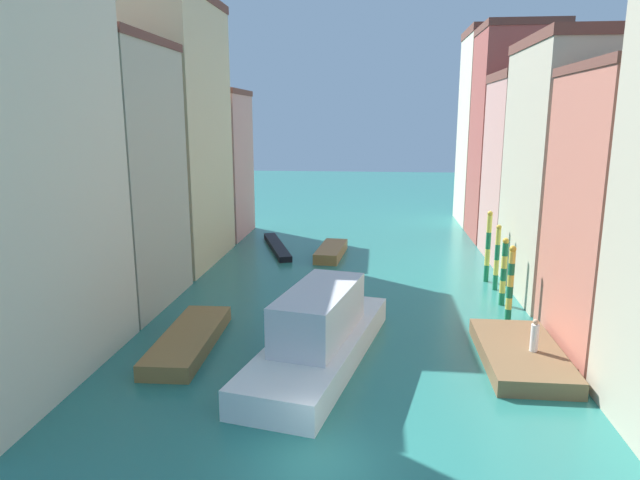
{
  "coord_description": "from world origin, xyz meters",
  "views": [
    {
      "loc": [
        1.73,
        -16.08,
        11.01
      ],
      "look_at": [
        -2.66,
        27.22,
        1.5
      ],
      "focal_mm": 31.5,
      "sensor_mm": 36.0,
      "label": 1
    }
  ],
  "objects_px": {
    "mooring_pole_1": "(504,271)",
    "person_on_dock": "(535,336)",
    "waterfront_dock": "(521,355)",
    "mooring_pole_0": "(510,282)",
    "motorboat_0": "(189,340)",
    "motorboat_1": "(331,251)",
    "vaporetto_white": "(319,334)",
    "mooring_pole_2": "(497,257)",
    "gondola_black": "(277,247)",
    "mooring_pole_3": "(488,246)"
  },
  "relations": [
    {
      "from": "waterfront_dock",
      "to": "mooring_pole_3",
      "type": "distance_m",
      "value": 13.39
    },
    {
      "from": "mooring_pole_2",
      "to": "gondola_black",
      "type": "bearing_deg",
      "value": 148.45
    },
    {
      "from": "gondola_black",
      "to": "mooring_pole_0",
      "type": "bearing_deg",
      "value": -44.81
    },
    {
      "from": "mooring_pole_3",
      "to": "motorboat_1",
      "type": "bearing_deg",
      "value": 151.37
    },
    {
      "from": "waterfront_dock",
      "to": "vaporetto_white",
      "type": "bearing_deg",
      "value": -175.39
    },
    {
      "from": "mooring_pole_0",
      "to": "vaporetto_white",
      "type": "relative_size",
      "value": 0.33
    },
    {
      "from": "person_on_dock",
      "to": "gondola_black",
      "type": "bearing_deg",
      "value": 125.71
    },
    {
      "from": "person_on_dock",
      "to": "motorboat_0",
      "type": "relative_size",
      "value": 0.19
    },
    {
      "from": "vaporetto_white",
      "to": "motorboat_0",
      "type": "distance_m",
      "value": 6.65
    },
    {
      "from": "waterfront_dock",
      "to": "motorboat_0",
      "type": "distance_m",
      "value": 15.74
    },
    {
      "from": "vaporetto_white",
      "to": "mooring_pole_0",
      "type": "bearing_deg",
      "value": 32.59
    },
    {
      "from": "person_on_dock",
      "to": "vaporetto_white",
      "type": "xyz_separation_m",
      "value": [
        -9.65,
        -0.35,
        -0.15
      ]
    },
    {
      "from": "mooring_pole_0",
      "to": "motorboat_0",
      "type": "distance_m",
      "value": 17.36
    },
    {
      "from": "mooring_pole_1",
      "to": "vaporetto_white",
      "type": "distance_m",
      "value": 13.54
    },
    {
      "from": "waterfront_dock",
      "to": "vaporetto_white",
      "type": "height_order",
      "value": "vaporetto_white"
    },
    {
      "from": "mooring_pole_3",
      "to": "gondola_black",
      "type": "height_order",
      "value": "mooring_pole_3"
    },
    {
      "from": "mooring_pole_1",
      "to": "person_on_dock",
      "type": "bearing_deg",
      "value": -92.93
    },
    {
      "from": "mooring_pole_0",
      "to": "vaporetto_white",
      "type": "bearing_deg",
      "value": -147.41
    },
    {
      "from": "mooring_pole_2",
      "to": "gondola_black",
      "type": "height_order",
      "value": "mooring_pole_2"
    },
    {
      "from": "mooring_pole_2",
      "to": "motorboat_0",
      "type": "relative_size",
      "value": 0.55
    },
    {
      "from": "mooring_pole_0",
      "to": "motorboat_1",
      "type": "height_order",
      "value": "mooring_pole_0"
    },
    {
      "from": "gondola_black",
      "to": "motorboat_1",
      "type": "distance_m",
      "value": 5.21
    },
    {
      "from": "vaporetto_white",
      "to": "mooring_pole_2",
      "type": "bearing_deg",
      "value": 49.42
    },
    {
      "from": "mooring_pole_1",
      "to": "mooring_pole_3",
      "type": "height_order",
      "value": "mooring_pole_3"
    },
    {
      "from": "mooring_pole_1",
      "to": "motorboat_1",
      "type": "xyz_separation_m",
      "value": [
        -11.18,
        11.04,
        -1.71
      ]
    },
    {
      "from": "mooring_pole_0",
      "to": "motorboat_0",
      "type": "xyz_separation_m",
      "value": [
        -16.4,
        -5.39,
        -1.81
      ]
    },
    {
      "from": "motorboat_0",
      "to": "motorboat_1",
      "type": "height_order",
      "value": "motorboat_1"
    },
    {
      "from": "waterfront_dock",
      "to": "vaporetto_white",
      "type": "xyz_separation_m",
      "value": [
        -9.22,
        -0.74,
        0.93
      ]
    },
    {
      "from": "mooring_pole_1",
      "to": "motorboat_0",
      "type": "bearing_deg",
      "value": -154.12
    },
    {
      "from": "mooring_pole_1",
      "to": "vaporetto_white",
      "type": "height_order",
      "value": "mooring_pole_1"
    },
    {
      "from": "person_on_dock",
      "to": "gondola_black",
      "type": "distance_m",
      "value": 26.69
    },
    {
      "from": "mooring_pole_0",
      "to": "mooring_pole_2",
      "type": "relative_size",
      "value": 0.98
    },
    {
      "from": "motorboat_0",
      "to": "motorboat_1",
      "type": "relative_size",
      "value": 1.26
    },
    {
      "from": "mooring_pole_2",
      "to": "waterfront_dock",
      "type": "bearing_deg",
      "value": -95.52
    },
    {
      "from": "gondola_black",
      "to": "motorboat_0",
      "type": "distance_m",
      "value": 21.08
    },
    {
      "from": "motorboat_1",
      "to": "mooring_pole_2",
      "type": "bearing_deg",
      "value": -35.05
    },
    {
      "from": "gondola_black",
      "to": "motorboat_0",
      "type": "height_order",
      "value": "motorboat_0"
    },
    {
      "from": "mooring_pole_3",
      "to": "motorboat_1",
      "type": "relative_size",
      "value": 0.78
    },
    {
      "from": "mooring_pole_2",
      "to": "motorboat_0",
      "type": "bearing_deg",
      "value": -146.58
    },
    {
      "from": "mooring_pole_1",
      "to": "motorboat_1",
      "type": "distance_m",
      "value": 15.81
    },
    {
      "from": "waterfront_dock",
      "to": "mooring_pole_3",
      "type": "height_order",
      "value": "mooring_pole_3"
    },
    {
      "from": "waterfront_dock",
      "to": "person_on_dock",
      "type": "bearing_deg",
      "value": -42.25
    },
    {
      "from": "waterfront_dock",
      "to": "person_on_dock",
      "type": "xyz_separation_m",
      "value": [
        0.43,
        -0.39,
        1.07
      ]
    },
    {
      "from": "person_on_dock",
      "to": "motorboat_1",
      "type": "height_order",
      "value": "person_on_dock"
    },
    {
      "from": "mooring_pole_3",
      "to": "mooring_pole_0",
      "type": "bearing_deg",
      "value": -91.55
    },
    {
      "from": "mooring_pole_2",
      "to": "mooring_pole_3",
      "type": "xyz_separation_m",
      "value": [
        -0.23,
        1.9,
        0.29
      ]
    },
    {
      "from": "motorboat_1",
      "to": "mooring_pole_3",
      "type": "bearing_deg",
      "value": -28.63
    },
    {
      "from": "mooring_pole_0",
      "to": "motorboat_0",
      "type": "relative_size",
      "value": 0.54
    },
    {
      "from": "mooring_pole_1",
      "to": "mooring_pole_2",
      "type": "relative_size",
      "value": 0.95
    },
    {
      "from": "waterfront_dock",
      "to": "mooring_pole_0",
      "type": "distance_m",
      "value": 5.9
    }
  ]
}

